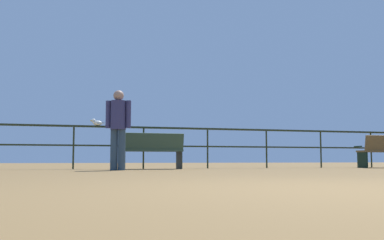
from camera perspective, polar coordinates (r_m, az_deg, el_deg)
ground_plane at (r=3.64m, az=19.86°, el=-8.32°), size 60.00×60.00×0.00m
pier_railing at (r=11.60m, az=-6.17°, el=-2.26°), size 24.40×0.05×1.08m
bench_near_left at (r=10.88m, az=-5.05°, el=-3.70°), size 1.47×0.67×0.86m
person_by_bench at (r=9.86m, az=-9.36°, el=-0.52°), size 0.53×0.33×1.74m
seagull_on_rail at (r=11.46m, az=-11.99°, el=-0.31°), size 0.36×0.15×0.17m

